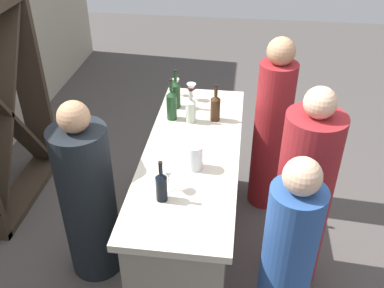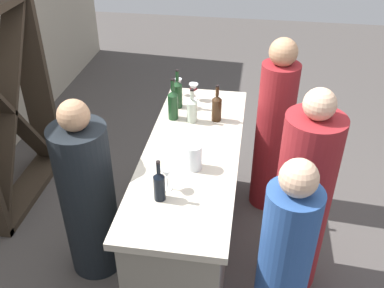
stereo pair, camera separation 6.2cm
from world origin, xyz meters
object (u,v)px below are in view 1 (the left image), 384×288
at_px(person_center_guest, 302,201).
at_px(wine_bottle_center_olive_green, 172,104).
at_px(person_right_guest, 286,268).
at_px(wine_rack, 2,114).
at_px(water_pitcher, 195,157).
at_px(wine_bottle_leftmost_near_black, 161,186).
at_px(person_server_behind, 88,200).
at_px(wine_bottle_rightmost_olive_green, 176,93).
at_px(wine_bottle_second_left_clear_pale, 191,109).
at_px(wine_glass_near_center, 191,89).
at_px(wine_glass_near_left, 169,174).
at_px(wine_bottle_second_right_amber_brown, 215,107).
at_px(wine_glass_near_right, 176,84).
at_px(person_left_guest, 271,132).

bearing_deg(person_center_guest, wine_bottle_center_olive_green, -48.04).
bearing_deg(person_right_guest, wine_rack, -40.41).
distance_m(water_pitcher, person_center_guest, 0.80).
xyz_separation_m(wine_bottle_leftmost_near_black, person_center_guest, (0.37, -0.89, -0.34)).
bearing_deg(person_server_behind, person_center_guest, 1.39).
bearing_deg(person_right_guest, wine_bottle_rightmost_olive_green, -70.83).
bearing_deg(wine_bottle_second_left_clear_pale, wine_bottle_center_olive_green, 81.21).
xyz_separation_m(wine_bottle_second_left_clear_pale, wine_bottle_center_olive_green, (0.02, 0.15, 0.02)).
height_order(wine_rack, wine_glass_near_center, wine_rack).
xyz_separation_m(wine_bottle_center_olive_green, wine_glass_near_left, (-0.85, -0.13, -0.01)).
distance_m(wine_bottle_second_right_amber_brown, wine_glass_near_right, 0.53).
xyz_separation_m(wine_bottle_center_olive_green, water_pitcher, (-0.61, -0.26, -0.04)).
relative_size(wine_glass_near_right, person_server_behind, 0.10).
bearing_deg(wine_rack, wine_bottle_rightmost_olive_green, -83.25).
relative_size(wine_bottle_second_left_clear_pale, wine_bottle_second_right_amber_brown, 0.92).
xyz_separation_m(person_left_guest, person_right_guest, (-1.40, -0.06, -0.06)).
distance_m(wine_bottle_center_olive_green, wine_glass_near_left, 0.86).
bearing_deg(water_pitcher, wine_bottle_rightmost_olive_green, 17.65).
xyz_separation_m(wine_rack, wine_bottle_leftmost_near_black, (-0.97, -1.54, 0.19)).
height_order(wine_bottle_second_right_amber_brown, person_center_guest, person_center_guest).
bearing_deg(person_left_guest, person_center_guest, 103.30).
bearing_deg(wine_bottle_leftmost_near_black, wine_bottle_second_right_amber_brown, -13.58).
height_order(wine_rack, water_pitcher, wine_rack).
xyz_separation_m(wine_bottle_leftmost_near_black, wine_bottle_center_olive_green, (0.95, 0.10, 0.02)).
xyz_separation_m(wine_rack, wine_glass_near_left, (-0.87, -1.56, 0.20)).
relative_size(wine_glass_near_center, wine_glass_near_right, 0.97).
bearing_deg(wine_bottle_leftmost_near_black, water_pitcher, -24.96).
relative_size(wine_bottle_center_olive_green, wine_glass_near_left, 2.16).
distance_m(wine_rack, water_pitcher, 1.82).
bearing_deg(wine_glass_near_right, wine_bottle_center_olive_green, -175.35).
relative_size(wine_rack, wine_glass_near_right, 11.71).
relative_size(wine_bottle_rightmost_olive_green, person_right_guest, 0.23).
height_order(wine_bottle_rightmost_olive_green, person_right_guest, person_right_guest).
distance_m(person_left_guest, person_center_guest, 0.86).
relative_size(wine_bottle_second_right_amber_brown, wine_glass_near_left, 1.92).
relative_size(wine_bottle_leftmost_near_black, person_server_behind, 0.19).
height_order(wine_glass_near_left, person_server_behind, person_server_behind).
distance_m(water_pitcher, person_right_guest, 0.88).
distance_m(wine_glass_near_center, person_server_behind, 1.25).
bearing_deg(person_right_guest, wine_bottle_center_olive_green, -66.72).
bearing_deg(wine_glass_near_center, person_left_guest, -96.55).
distance_m(wine_bottle_rightmost_olive_green, person_right_guest, 1.63).
relative_size(wine_glass_near_right, person_left_guest, 0.10).
xyz_separation_m(wine_bottle_rightmost_olive_green, wine_glass_near_center, (0.14, -0.11, -0.03)).
relative_size(wine_bottle_leftmost_near_black, wine_glass_near_center, 1.90).
height_order(wine_bottle_leftmost_near_black, wine_glass_near_left, wine_bottle_leftmost_near_black).
xyz_separation_m(wine_bottle_second_right_amber_brown, wine_glass_near_center, (0.31, 0.23, -0.01)).
height_order(wine_bottle_second_right_amber_brown, wine_glass_near_right, wine_bottle_second_right_amber_brown).
bearing_deg(wine_bottle_second_right_amber_brown, person_right_guest, -155.98).
height_order(wine_glass_near_right, person_left_guest, person_left_guest).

